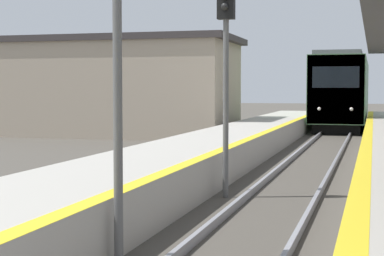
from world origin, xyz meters
TOP-DOWN VIEW (x-y plane):
  - train at (0.00, 37.81)m, footprint 2.81×16.35m
  - signal_near at (-1.35, 5.31)m, footprint 0.36×0.31m
  - signal_mid at (-1.21, 10.93)m, footprint 0.36×0.31m
  - station_building at (-11.12, 27.40)m, footprint 13.27×5.91m

SIDE VIEW (x-z plane):
  - train at x=0.00m, z-range 0.04..4.29m
  - station_building at x=-11.12m, z-range 0.01..4.84m
  - signal_near at x=-1.35m, z-range 0.92..5.61m
  - signal_mid at x=-1.21m, z-range 0.92..5.61m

